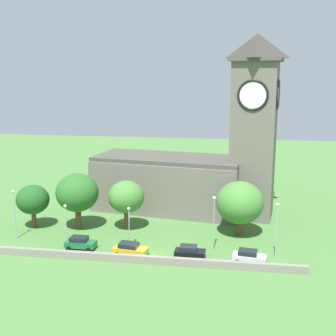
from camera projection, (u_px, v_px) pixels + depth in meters
ground_plane at (164, 221)px, 73.69m from camera, size 200.00×200.00×0.00m
church at (197, 164)px, 77.42m from camera, size 33.41×15.46×30.76m
quay_barrier at (143, 259)px, 57.09m from camera, size 41.83×0.70×1.05m
car_green at (80, 243)px, 61.78m from camera, size 4.32×2.30×1.80m
car_yellow at (130, 249)px, 59.49m from camera, size 4.85×2.71×1.81m
car_black at (190, 252)px, 58.59m from camera, size 4.13×2.28×1.78m
car_white at (249, 256)px, 57.16m from camera, size 4.55×2.60×1.76m
streetlamp_west_end at (14, 207)px, 64.77m from camera, size 0.44×0.44×7.59m
streetlamp_west_mid at (66, 218)px, 62.50m from camera, size 0.44×0.44×6.12m
streetlamp_central at (129, 220)px, 61.62m from camera, size 0.44×0.44×6.03m
streetlamp_east_mid at (214, 215)px, 60.61m from camera, size 0.44×0.44×7.82m
streetlamp_east_end at (277, 222)px, 57.89m from camera, size 0.44×0.44×7.72m
tree_by_tower at (126, 197)px, 68.89m from camera, size 5.72×5.72×7.93m
tree_churchyard at (240, 203)px, 66.25m from camera, size 7.23×7.23×8.47m
tree_riverside_west at (33, 200)px, 69.73m from camera, size 5.23×5.23×7.04m
tree_riverside_east at (77, 193)px, 68.97m from camera, size 6.73×6.73×9.00m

